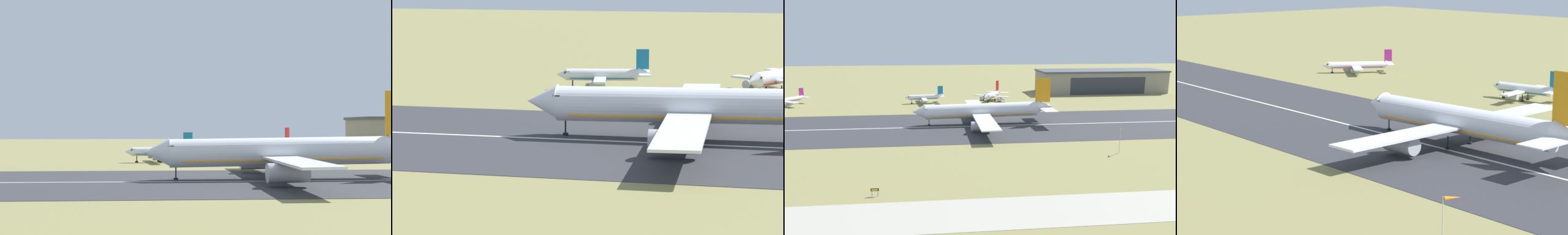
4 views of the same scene
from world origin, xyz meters
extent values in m
plane|color=olive|center=(0.00, 47.77, 0.00)|extent=(719.09, 719.09, 0.00)
cube|color=#333338|center=(0.00, 95.53, 0.03)|extent=(479.09, 48.24, 0.06)
cube|color=silver|center=(0.00, 95.53, 0.07)|extent=(431.18, 0.70, 0.01)
cylinder|color=silver|center=(8.77, 99.03, 5.24)|extent=(42.34, 6.25, 5.82)
cone|color=silver|center=(-14.68, 98.49, 5.24)|extent=(4.95, 5.40, 5.35)
cube|color=black|center=(-12.07, 98.55, 6.30)|extent=(1.21, 4.52, 0.45)
cube|color=orange|center=(8.77, 99.03, 3.79)|extent=(38.06, 5.89, 0.68)
cube|color=silver|center=(7.57, 114.73, 4.32)|extent=(7.00, 26.31, 0.48)
cylinder|color=#A8A8B2|center=(6.34, 112.61, 2.43)|extent=(6.99, 3.44, 3.37)
cube|color=silver|center=(8.29, 83.28, 4.32)|extent=(7.00, 26.31, 0.48)
cylinder|color=#A8A8B2|center=(6.97, 85.34, 2.43)|extent=(6.99, 3.44, 3.37)
cube|color=silver|center=(32.32, 106.26, 6.03)|extent=(5.22, 8.20, 0.24)
cylinder|color=black|center=(-11.11, 98.57, 1.30)|extent=(0.24, 0.24, 2.60)
cylinder|color=black|center=(-11.11, 98.57, 0.22)|extent=(0.84, 0.84, 0.44)
cylinder|color=black|center=(8.36, 102.19, 1.30)|extent=(0.24, 0.24, 2.60)
cylinder|color=black|center=(8.36, 102.19, 0.22)|extent=(0.84, 0.84, 0.44)
cylinder|color=black|center=(8.50, 95.85, 1.30)|extent=(0.24, 0.24, 2.60)
cylinder|color=black|center=(8.50, 95.85, 0.22)|extent=(0.84, 0.84, 0.44)
cylinder|color=silver|center=(-14.82, 148.15, 3.01)|extent=(14.72, 4.64, 2.39)
cone|color=silver|center=(-23.05, 146.84, 3.01)|extent=(2.50, 2.69, 2.39)
cone|color=silver|center=(-6.24, 149.52, 3.44)|extent=(3.17, 2.57, 2.15)
cube|color=black|center=(-21.89, 147.03, 3.49)|extent=(1.41, 2.18, 0.44)
cube|color=#146B9E|center=(-14.82, 148.15, 2.35)|extent=(13.26, 4.30, 0.20)
cube|color=silver|center=(-15.97, 153.52, 2.59)|extent=(3.66, 8.83, 0.40)
cylinder|color=#A8A8B2|center=(-16.33, 152.77, 1.60)|extent=(3.30, 1.95, 1.48)
cube|color=silver|center=(-14.25, 142.70, 2.59)|extent=(3.66, 8.83, 0.40)
cylinder|color=#A8A8B2|center=(-14.82, 143.30, 1.60)|extent=(3.30, 1.95, 1.48)
cube|color=#146B9E|center=(-6.66, 149.46, 6.23)|extent=(2.61, 0.69, 4.06)
cube|color=silver|center=(-6.74, 152.50, 3.37)|extent=(2.82, 3.96, 0.24)
cube|color=silver|center=(-5.79, 146.54, 3.37)|extent=(2.82, 3.96, 0.24)
cylinder|color=black|center=(-20.81, 147.20, 0.91)|extent=(0.24, 0.24, 1.81)
cylinder|color=black|center=(-20.81, 147.20, 0.22)|extent=(0.84, 0.84, 0.44)
cylinder|color=black|center=(-14.84, 149.60, 0.91)|extent=(0.24, 0.24, 1.81)
cylinder|color=black|center=(-14.84, 149.60, 0.22)|extent=(0.84, 0.84, 0.44)
cylinder|color=black|center=(-14.39, 146.77, 0.91)|extent=(0.24, 0.24, 1.81)
cylinder|color=black|center=(-14.39, 146.77, 0.22)|extent=(0.84, 0.84, 0.44)
cylinder|color=silver|center=(19.62, 151.54, 2.92)|extent=(8.97, 12.24, 3.02)
cone|color=silver|center=(15.73, 145.02, 2.92)|extent=(3.98, 3.88, 3.02)
cone|color=silver|center=(23.73, 158.44, 3.46)|extent=(4.19, 4.50, 2.72)
cube|color=black|center=(16.50, 146.31, 3.53)|extent=(2.77, 2.26, 0.44)
cube|color=red|center=(19.62, 151.54, 2.09)|extent=(8.20, 11.10, 0.20)
cube|color=silver|center=(14.89, 154.07, 2.39)|extent=(7.77, 5.88, 0.40)
cylinder|color=#A8A8B2|center=(15.18, 153.37, 1.21)|extent=(3.62, 4.33, 1.87)
cube|color=silver|center=(24.09, 148.58, 2.39)|extent=(7.77, 5.88, 0.40)
cylinder|color=#A8A8B2|center=(23.33, 148.51, 1.21)|extent=(3.62, 4.33, 1.87)
cube|color=red|center=(23.45, 157.98, 7.00)|extent=(1.92, 2.97, 5.13)
cube|color=silver|center=(20.38, 160.28, 3.37)|extent=(5.44, 4.83, 0.24)
cube|color=silver|center=(26.94, 156.37, 3.37)|extent=(5.44, 4.83, 0.24)
cylinder|color=black|center=(17.04, 147.22, 0.71)|extent=(0.24, 0.24, 1.41)
cylinder|color=black|center=(17.04, 147.22, 0.22)|extent=(0.84, 0.84, 0.44)
cylinder|color=black|center=(18.19, 152.68, 0.71)|extent=(0.24, 0.24, 1.41)
cylinder|color=black|center=(18.19, 152.68, 0.22)|extent=(0.84, 0.84, 0.44)
cylinder|color=black|center=(21.30, 150.83, 0.71)|extent=(0.24, 0.24, 1.41)
cylinder|color=black|center=(21.30, 150.83, 0.22)|extent=(0.84, 0.84, 0.44)
camera|label=1|loc=(-13.25, -2.78, 10.19)|focal=50.00mm
camera|label=2|loc=(20.13, -36.51, 27.31)|focal=85.00mm
camera|label=3|loc=(-6.77, -40.47, 32.25)|focal=35.00mm
camera|label=4|loc=(104.96, -5.45, 34.44)|focal=70.00mm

